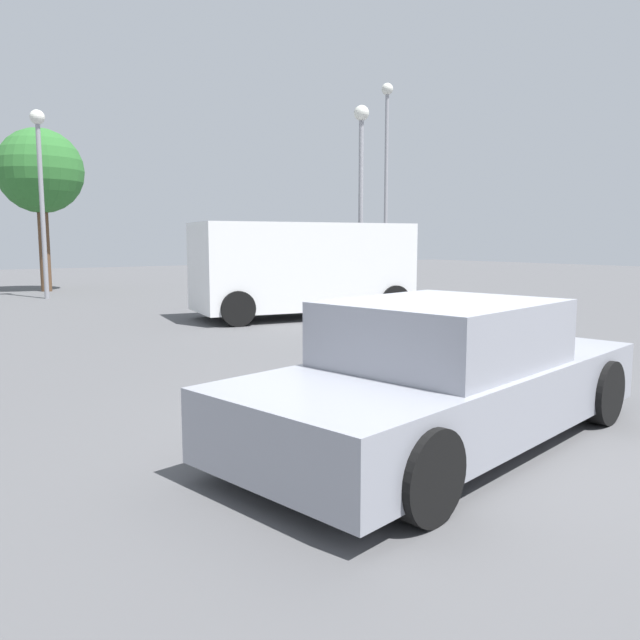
{
  "coord_description": "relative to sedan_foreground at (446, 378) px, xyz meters",
  "views": [
    {
      "loc": [
        -4.11,
        -3.86,
        1.81
      ],
      "look_at": [
        -0.01,
        2.01,
        0.9
      ],
      "focal_mm": 35.19,
      "sensor_mm": 36.0,
      "label": 1
    }
  ],
  "objects": [
    {
      "name": "ground_plane",
      "position": [
        0.04,
        -0.0,
        -0.59
      ],
      "size": [
        80.0,
        80.0,
        0.0
      ],
      "primitive_type": "plane",
      "color": "#515154"
    },
    {
      "name": "sedan_foreground",
      "position": [
        0.0,
        0.0,
        0.0
      ],
      "size": [
        4.71,
        2.57,
        1.29
      ],
      "rotation": [
        0.0,
        0.0,
        0.2
      ],
      "color": "gray",
      "rests_on": "ground_plane"
    },
    {
      "name": "dog",
      "position": [
        1.34,
        3.07,
        -0.36
      ],
      "size": [
        0.58,
        0.24,
        0.37
      ],
      "rotation": [
        0.0,
        0.0,
        3.08
      ],
      "color": "olive",
      "rests_on": "ground_plane"
    },
    {
      "name": "van_white",
      "position": [
        4.09,
        8.53,
        0.6
      ],
      "size": [
        5.34,
        2.87,
        2.21
      ],
      "rotation": [
        0.0,
        0.0,
        2.97
      ],
      "color": "white",
      "rests_on": "ground_plane"
    },
    {
      "name": "light_post_near",
      "position": [
        0.12,
        17.17,
        3.38
      ],
      "size": [
        0.44,
        0.44,
        5.76
      ],
      "color": "gray",
      "rests_on": "ground_plane"
    },
    {
      "name": "light_post_mid",
      "position": [
        7.59,
        10.76,
        3.33
      ],
      "size": [
        0.44,
        0.44,
        5.68
      ],
      "color": "gray",
      "rests_on": "ground_plane"
    },
    {
      "name": "light_post_far",
      "position": [
        12.2,
        14.98,
        4.53
      ],
      "size": [
        0.44,
        0.44,
        7.76
      ],
      "color": "gray",
      "rests_on": "ground_plane"
    },
    {
      "name": "tree_back_left",
      "position": [
        0.73,
        20.22,
        3.61
      ],
      "size": [
        2.94,
        2.94,
        5.72
      ],
      "color": "brown",
      "rests_on": "ground_plane"
    }
  ]
}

